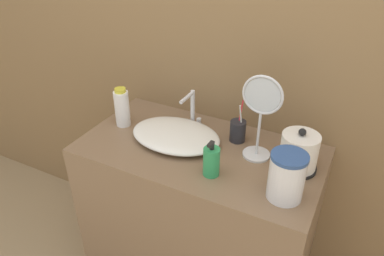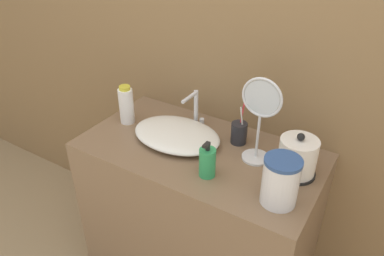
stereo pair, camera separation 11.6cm
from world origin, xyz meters
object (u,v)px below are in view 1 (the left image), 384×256
toothbrush_cup (238,131)px  vanity_mirror (261,112)px  lotion_bottle (211,161)px  faucet (192,107)px  shampoo_bottle (122,108)px  water_pitcher (287,176)px  electric_kettle (299,153)px

toothbrush_cup → vanity_mirror: bearing=-32.2°
lotion_bottle → faucet: bearing=128.4°
faucet → shampoo_bottle: size_ratio=0.93×
water_pitcher → toothbrush_cup: bearing=136.5°
toothbrush_cup → lotion_bottle: bearing=-90.6°
vanity_mirror → water_pitcher: size_ratio=2.00×
lotion_bottle → vanity_mirror: 0.29m
vanity_mirror → water_pitcher: vanity_mirror is taller
electric_kettle → vanity_mirror: (-0.18, 0.01, 0.14)m
lotion_bottle → water_pitcher: water_pitcher is taller
faucet → electric_kettle: bearing=-11.6°
faucet → electric_kettle: 0.57m
lotion_bottle → vanity_mirror: bearing=60.1°
lotion_bottle → shampoo_bottle: (-0.56, 0.16, 0.03)m
shampoo_bottle → faucet: bearing=25.7°
lotion_bottle → water_pitcher: size_ratio=0.84×
faucet → lotion_bottle: bearing=-51.6°
lotion_bottle → shampoo_bottle: 0.59m
lotion_bottle → toothbrush_cup: bearing=89.4°
water_pitcher → shampoo_bottle: bearing=169.5°
faucet → vanity_mirror: vanity_mirror is taller
toothbrush_cup → vanity_mirror: size_ratio=0.54×
toothbrush_cup → water_pitcher: size_ratio=1.08×
toothbrush_cup → vanity_mirror: vanity_mirror is taller
shampoo_bottle → water_pitcher: bearing=-10.5°
vanity_mirror → water_pitcher: 0.30m
lotion_bottle → water_pitcher: (0.30, 0.00, 0.03)m
faucet → vanity_mirror: 0.40m
toothbrush_cup → lotion_bottle: size_ratio=1.28×
lotion_bottle → vanity_mirror: size_ratio=0.42×
water_pitcher → electric_kettle: bearing=90.1°
electric_kettle → lotion_bottle: 0.37m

